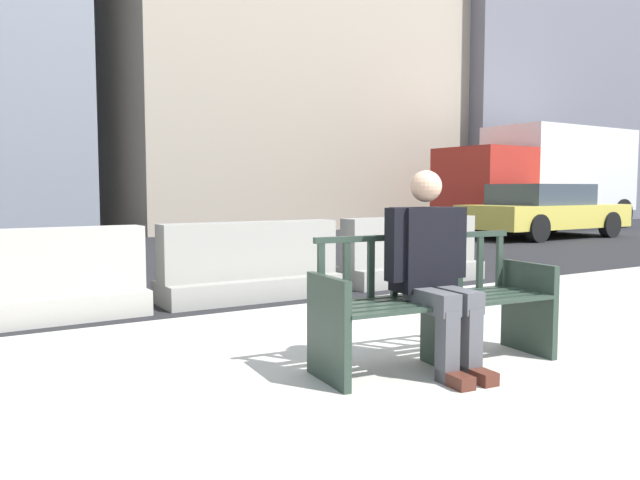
% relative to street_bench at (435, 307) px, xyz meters
% --- Properties ---
extents(ground_plane, '(200.00, 200.00, 0.00)m').
position_rel_street_bench_xyz_m(ground_plane, '(0.07, -0.27, -0.40)').
color(ground_plane, '#B7B2A8').
extents(street_asphalt, '(120.00, 12.00, 0.01)m').
position_rel_street_bench_xyz_m(street_asphalt, '(0.07, 8.43, -0.39)').
color(street_asphalt, black).
rests_on(street_asphalt, ground).
extents(street_bench, '(1.73, 0.68, 0.88)m').
position_rel_street_bench_xyz_m(street_bench, '(0.00, 0.00, 0.00)').
color(street_bench, '#28382D').
rests_on(street_bench, ground).
extents(seated_person, '(0.59, 0.75, 1.31)m').
position_rel_street_bench_xyz_m(seated_person, '(-0.07, -0.05, 0.29)').
color(seated_person, black).
rests_on(seated_person, ground).
extents(jersey_barrier_centre, '(2.00, 0.68, 0.84)m').
position_rel_street_bench_xyz_m(jersey_barrier_centre, '(0.05, 2.98, -0.06)').
color(jersey_barrier_centre, gray).
rests_on(jersey_barrier_centre, ground).
extents(jersey_barrier_left, '(2.02, 0.75, 0.84)m').
position_rel_street_bench_xyz_m(jersey_barrier_left, '(-2.15, 2.93, -0.06)').
color(jersey_barrier_left, '#ADA89E').
rests_on(jersey_barrier_left, ground).
extents(jersey_barrier_right, '(2.02, 0.73, 0.84)m').
position_rel_street_bench_xyz_m(jersey_barrier_right, '(2.31, 3.02, -0.06)').
color(jersey_barrier_right, gray).
rests_on(jersey_barrier_right, ground).
extents(car_taxi_near, '(4.43, 2.03, 1.33)m').
position_rel_street_bench_xyz_m(car_taxi_near, '(9.97, 7.11, 0.27)').
color(car_taxi_near, '#DBC64C').
rests_on(car_taxi_near, ground).
extents(delivery_truck, '(6.86, 2.51, 3.05)m').
position_rel_street_bench_xyz_m(delivery_truck, '(12.85, 9.45, 1.29)').
color(delivery_truck, '#B2281E').
rests_on(delivery_truck, ground).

